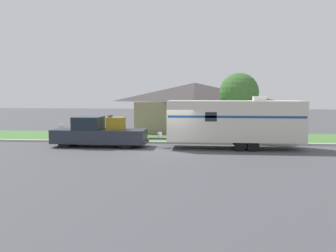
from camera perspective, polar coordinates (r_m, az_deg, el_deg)
The scene contains 8 objects.
ground_plane at distance 22.39m, azimuth 0.62°, elevation -3.99°, with size 120.00×120.00×0.00m, color #47474C.
curb_strip at distance 26.07m, azimuth 1.36°, elevation -2.54°, with size 80.00×0.30×0.14m.
lawn_strip at distance 29.69m, azimuth 1.90°, elevation -1.71°, with size 80.00×7.00×0.03m.
house_across_street at distance 34.64m, azimuth 4.09°, elevation 3.05°, with size 11.05×6.59×4.45m.
pickup_truck at distance 24.97m, azimuth -10.57°, elevation -1.11°, with size 6.22×1.91×2.06m.
travel_trailer at distance 23.95m, azimuth 10.14°, elevation 0.79°, with size 9.66×2.45×3.31m.
mailbox at distance 28.51m, azimuth -15.98°, elevation -0.29°, with size 0.48×0.20×1.24m.
tree_in_yard at distance 27.93m, azimuth 10.78°, elevation 5.02°, with size 2.87×2.87×4.99m.
Camera 1 is at (1.98, -22.02, 3.53)m, focal length 40.00 mm.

